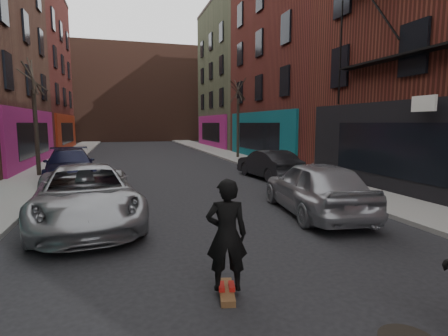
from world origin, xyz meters
TOP-DOWN VIEW (x-y plane):
  - sidewalk_left at (-6.25, 30.00)m, footprint 2.50×84.00m
  - sidewalk_right at (6.25, 30.00)m, footprint 2.50×84.00m
  - buildings_right at (13.50, 16.00)m, footprint 12.00×56.00m
  - building_far at (0.00, 56.00)m, footprint 40.00×10.00m
  - tree_left_far at (-6.20, 18.00)m, footprint 2.00×2.00m
  - tree_right_far at (6.20, 24.00)m, footprint 2.00×2.00m
  - parked_left_far at (-3.20, 8.83)m, footprint 3.20×5.88m
  - parked_left_end at (-4.56, 16.30)m, footprint 2.76×5.42m
  - parked_right_far at (3.20, 7.98)m, footprint 2.46×4.94m
  - parked_right_end at (4.60, 14.64)m, footprint 1.89×4.33m
  - skateboard at (-0.74, 4.01)m, footprint 0.39×0.83m
  - skateboarder at (-0.74, 4.01)m, footprint 0.72×0.55m

SIDE VIEW (x-z plane):
  - skateboard at x=-0.74m, z-range 0.00..0.10m
  - sidewalk_left at x=-6.25m, z-range 0.00..0.13m
  - sidewalk_right at x=6.25m, z-range 0.00..0.13m
  - parked_right_end at x=4.60m, z-range 0.00..1.39m
  - parked_left_end at x=-4.56m, z-range 0.00..1.51m
  - parked_left_far at x=-3.20m, z-range 0.00..1.57m
  - parked_right_far at x=3.20m, z-range 0.00..1.62m
  - skateboarder at x=-0.74m, z-range 0.10..1.86m
  - tree_left_far at x=-6.20m, z-range 0.13..6.63m
  - tree_right_far at x=6.20m, z-range 0.13..6.93m
  - building_far at x=0.00m, z-range 0.00..14.00m
  - buildings_right at x=13.50m, z-range 0.00..16.00m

